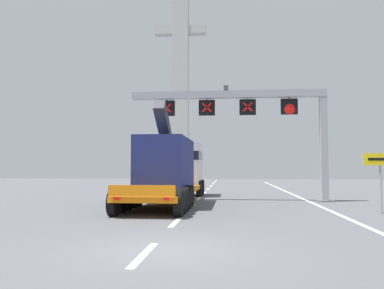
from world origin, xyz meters
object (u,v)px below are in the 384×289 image
overhead_lane_gantry (252,111)px  bridge_pylon_distant (180,57)px  exit_sign_yellow (380,168)px  heavy_haul_truck_orange (173,168)px

overhead_lane_gantry → bridge_pylon_distant: bearing=102.8°
exit_sign_yellow → bridge_pylon_distant: bearing=107.1°
overhead_lane_gantry → exit_sign_yellow: bearing=-48.1°
exit_sign_yellow → bridge_pylon_distant: (-15.05, 49.05, 19.29)m
overhead_lane_gantry → heavy_haul_truck_orange: 5.83m
heavy_haul_truck_orange → bridge_pylon_distant: size_ratio=0.34×
overhead_lane_gantry → bridge_pylon_distant: 47.09m
overhead_lane_gantry → exit_sign_yellow: (5.21, -5.82, -3.41)m
overhead_lane_gantry → heavy_haul_truck_orange: overhead_lane_gantry is taller
exit_sign_yellow → bridge_pylon_distant: 54.81m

